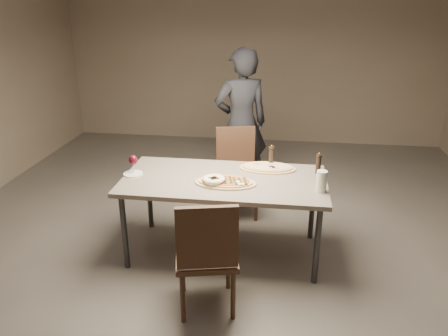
# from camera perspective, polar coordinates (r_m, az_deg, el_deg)

# --- Properties ---
(room) EXTENTS (7.00, 7.00, 7.00)m
(room) POSITION_cam_1_polar(r_m,az_deg,el_deg) (3.66, 0.00, 8.03)
(room) COLOR #615A53
(room) RESTS_ON ground
(dining_table) EXTENTS (1.80, 0.90, 0.75)m
(dining_table) POSITION_cam_1_polar(r_m,az_deg,el_deg) (3.89, 0.00, -2.15)
(dining_table) COLOR slate
(dining_table) RESTS_ON ground
(zucchini_pizza) EXTENTS (0.53, 0.29, 0.05)m
(zucchini_pizza) POSITION_cam_1_polar(r_m,az_deg,el_deg) (3.75, 0.19, -1.84)
(zucchini_pizza) COLOR tan
(zucchini_pizza) RESTS_ON dining_table
(ham_pizza) EXTENTS (0.53, 0.29, 0.04)m
(ham_pizza) POSITION_cam_1_polar(r_m,az_deg,el_deg) (4.09, 5.70, 0.07)
(ham_pizza) COLOR tan
(ham_pizza) RESTS_ON dining_table
(bread_basket) EXTENTS (0.19, 0.19, 0.07)m
(bread_basket) POSITION_cam_1_polar(r_m,az_deg,el_deg) (3.72, -1.32, -1.63)
(bread_basket) COLOR beige
(bread_basket) RESTS_ON dining_table
(oil_dish) EXTENTS (0.14, 0.14, 0.02)m
(oil_dish) POSITION_cam_1_polar(r_m,az_deg,el_deg) (3.76, 0.15, -1.91)
(oil_dish) COLOR white
(oil_dish) RESTS_ON dining_table
(pepper_mill_left) EXTENTS (0.05, 0.05, 0.20)m
(pepper_mill_left) POSITION_cam_1_polar(r_m,az_deg,el_deg) (4.03, 12.23, 0.56)
(pepper_mill_left) COLOR black
(pepper_mill_left) RESTS_ON dining_table
(pepper_mill_right) EXTENTS (0.05, 0.05, 0.21)m
(pepper_mill_right) POSITION_cam_1_polar(r_m,az_deg,el_deg) (4.15, 6.19, 1.60)
(pepper_mill_right) COLOR black
(pepper_mill_right) RESTS_ON dining_table
(carafe) EXTENTS (0.09, 0.09, 0.18)m
(carafe) POSITION_cam_1_polar(r_m,az_deg,el_deg) (3.66, 12.61, -1.72)
(carafe) COLOR silver
(carafe) RESTS_ON dining_table
(wine_glass) EXTENTS (0.08, 0.08, 0.18)m
(wine_glass) POSITION_cam_1_polar(r_m,az_deg,el_deg) (4.02, -11.77, 0.96)
(wine_glass) COLOR silver
(wine_glass) RESTS_ON dining_table
(side_plate) EXTENTS (0.17, 0.17, 0.01)m
(side_plate) POSITION_cam_1_polar(r_m,az_deg,el_deg) (4.04, -11.79, -0.74)
(side_plate) COLOR white
(side_plate) RESTS_ON dining_table
(chair_near) EXTENTS (0.54, 0.54, 0.95)m
(chair_near) POSITION_cam_1_polar(r_m,az_deg,el_deg) (3.22, -2.28, -10.84)
(chair_near) COLOR #40291B
(chair_near) RESTS_ON ground
(chair_far) EXTENTS (0.53, 0.53, 0.94)m
(chair_far) POSITION_cam_1_polar(r_m,az_deg,el_deg) (4.75, 1.64, 0.22)
(chair_far) COLOR #40291B
(chair_far) RESTS_ON ground
(diner) EXTENTS (0.75, 0.63, 1.74)m
(diner) POSITION_cam_1_polar(r_m,az_deg,el_deg) (5.10, 2.25, 5.79)
(diner) COLOR black
(diner) RESTS_ON ground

